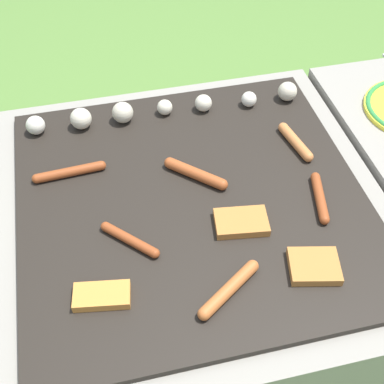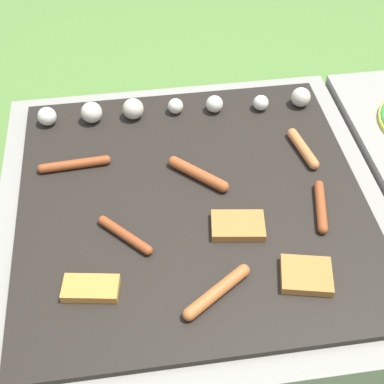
{
  "view_description": "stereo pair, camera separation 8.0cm",
  "coord_description": "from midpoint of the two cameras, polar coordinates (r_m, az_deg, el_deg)",
  "views": [
    {
      "loc": [
        -0.2,
        -0.84,
        1.38
      ],
      "look_at": [
        0.0,
        0.0,
        0.45
      ],
      "focal_mm": 50.0,
      "sensor_mm": 36.0,
      "label": 1
    },
    {
      "loc": [
        -0.12,
        -0.86,
        1.38
      ],
      "look_at": [
        0.0,
        0.0,
        0.45
      ],
      "focal_mm": 50.0,
      "sensor_mm": 36.0,
      "label": 2
    }
  ],
  "objects": [
    {
      "name": "grill",
      "position": [
        1.45,
        -1.58,
        -6.37
      ],
      "size": [
        0.94,
        0.94,
        0.43
      ],
      "color": "gray",
      "rests_on": "ground_plane"
    },
    {
      "name": "ground_plane",
      "position": [
        1.63,
        -1.43,
        -10.8
      ],
      "size": [
        14.0,
        14.0,
        0.0
      ],
      "primitive_type": "plane",
      "color": "#567F38"
    },
    {
      "name": "sausage_mid_left",
      "position": [
        1.3,
        11.78,
        -0.64
      ],
      "size": [
        0.06,
        0.16,
        0.02
      ],
      "color": "#93421E",
      "rests_on": "grill"
    },
    {
      "name": "sausage_front_right",
      "position": [
        1.43,
        9.4,
        5.26
      ],
      "size": [
        0.05,
        0.15,
        0.03
      ],
      "color": "#C6753D",
      "rests_on": "grill"
    },
    {
      "name": "sausage_back_left",
      "position": [
        1.37,
        -14.58,
        2.03
      ],
      "size": [
        0.18,
        0.03,
        0.02
      ],
      "color": "#93421E",
      "rests_on": "grill"
    },
    {
      "name": "sausage_mid_right",
      "position": [
        1.2,
        -8.56,
        -5.11
      ],
      "size": [
        0.12,
        0.12,
        0.02
      ],
      "color": "#93421E",
      "rests_on": "grill"
    },
    {
      "name": "bread_slice_center",
      "position": [
        1.13,
        -11.64,
        -10.87
      ],
      "size": [
        0.12,
        0.08,
        0.02
      ],
      "color": "#D18438",
      "rests_on": "grill"
    },
    {
      "name": "bread_slice_left",
      "position": [
        1.17,
        10.99,
        -7.84
      ],
      "size": [
        0.12,
        0.11,
        0.02
      ],
      "color": "#B27033",
      "rests_on": "grill"
    },
    {
      "name": "bread_slice_right",
      "position": [
        1.22,
        3.43,
        -3.3
      ],
      "size": [
        0.13,
        0.1,
        0.02
      ],
      "color": "#B27033",
      "rests_on": "grill"
    },
    {
      "name": "mushroom_row",
      "position": [
        1.5,
        -5.43,
        8.77
      ],
      "size": [
        0.76,
        0.07,
        0.06
      ],
      "color": "silver",
      "rests_on": "grill"
    },
    {
      "name": "sausage_front_center",
      "position": [
        1.32,
        -1.35,
        1.93
      ],
      "size": [
        0.14,
        0.13,
        0.03
      ],
      "color": "#A34C23",
      "rests_on": "grill"
    },
    {
      "name": "sausage_front_left",
      "position": [
        1.11,
        1.9,
        -10.4
      ],
      "size": [
        0.16,
        0.11,
        0.03
      ],
      "color": "#B7602D",
      "rests_on": "grill"
    }
  ]
}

